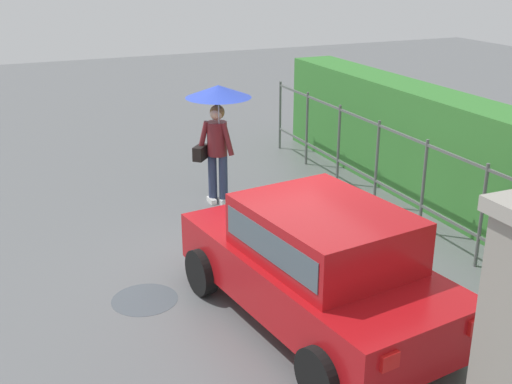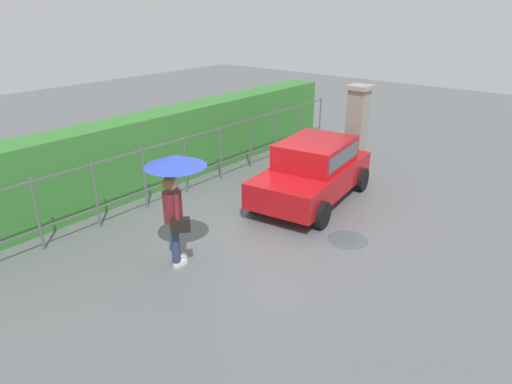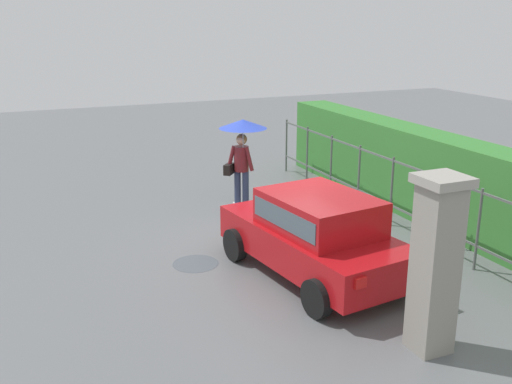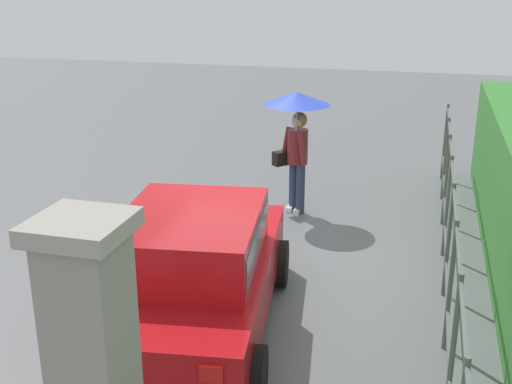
{
  "view_description": "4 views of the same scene",
  "coord_description": "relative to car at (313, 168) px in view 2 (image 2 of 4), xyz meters",
  "views": [
    {
      "loc": [
        7.35,
        -3.46,
        4.07
      ],
      "look_at": [
        -0.19,
        -0.18,
        1.03
      ],
      "focal_mm": 45.01,
      "sensor_mm": 36.0,
      "label": 1
    },
    {
      "loc": [
        -7.29,
        -5.7,
        4.49
      ],
      "look_at": [
        -0.56,
        -0.18,
        0.88
      ],
      "focal_mm": 32.05,
      "sensor_mm": 36.0,
      "label": 2
    },
    {
      "loc": [
        9.9,
        -4.84,
        4.32
      ],
      "look_at": [
        -0.79,
        -0.26,
        0.87
      ],
      "focal_mm": 41.83,
      "sensor_mm": 36.0,
      "label": 3
    },
    {
      "loc": [
        7.57,
        2.13,
        3.86
      ],
      "look_at": [
        -0.32,
        -0.01,
        1.07
      ],
      "focal_mm": 44.75,
      "sensor_mm": 36.0,
      "label": 4
    }
  ],
  "objects": [
    {
      "name": "gate_pillar",
      "position": [
        2.67,
        0.29,
        0.44
      ],
      "size": [
        0.6,
        0.6,
        2.42
      ],
      "color": "gray",
      "rests_on": "ground"
    },
    {
      "name": "hedge_row",
      "position": [
        -1.02,
        3.76,
        0.15
      ],
      "size": [
        12.4,
        0.9,
        1.9
      ],
      "primitive_type": "cube",
      "color": "#387F33",
      "rests_on": "ground"
    },
    {
      "name": "fence_section",
      "position": [
        -1.02,
        2.72,
        0.02
      ],
      "size": [
        11.45,
        0.05,
        1.5
      ],
      "color": "#59605B",
      "rests_on": "ground"
    },
    {
      "name": "pedestrian",
      "position": [
        -4.06,
        0.29,
        0.79
      ],
      "size": [
        1.09,
        1.09,
        2.08
      ],
      "rotation": [
        0.0,
        0.0,
        -0.73
      ],
      "color": "#2D3856",
      "rests_on": "ground"
    },
    {
      "name": "ground_plane",
      "position": [
        -1.6,
        0.19,
        -0.8
      ],
      "size": [
        40.0,
        40.0,
        0.0
      ],
      "primitive_type": "plane",
      "color": "slate"
    },
    {
      "name": "puddle_near",
      "position": [
        -1.31,
        -1.73,
        -0.8
      ],
      "size": [
        0.83,
        0.83,
        0.0
      ],
      "primitive_type": "cylinder",
      "color": "#4C545B",
      "rests_on": "ground"
    },
    {
      "name": "car",
      "position": [
        0.0,
        0.0,
        0.0
      ],
      "size": [
        3.9,
        2.26,
        1.48
      ],
      "rotation": [
        0.0,
        0.0,
        3.28
      ],
      "color": "#B71116",
      "rests_on": "ground"
    }
  ]
}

